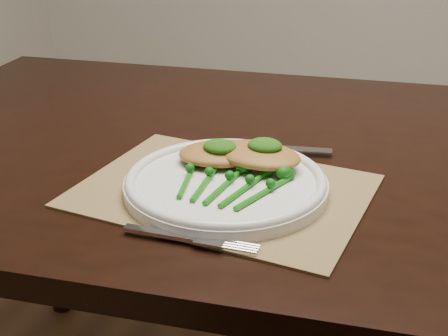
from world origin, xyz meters
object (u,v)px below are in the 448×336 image
(dinner_plate, at_px, (226,183))
(broccolini_bundle, at_px, (224,186))
(placemat, at_px, (223,191))
(dining_table, at_px, (293,326))
(chicken_fillet_left, at_px, (223,153))

(dinner_plate, bearing_deg, broccolini_bundle, -76.32)
(placemat, height_order, dinner_plate, dinner_plate)
(dining_table, bearing_deg, chicken_fillet_left, -130.47)
(dining_table, xyz_separation_m, placemat, (-0.08, -0.20, 0.37))
(placemat, distance_m, dinner_plate, 0.02)
(dining_table, relative_size, placemat, 4.09)
(placemat, relative_size, dinner_plate, 1.38)
(placemat, height_order, broccolini_bundle, broccolini_bundle)
(placemat, xyz_separation_m, dinner_plate, (0.01, -0.00, 0.02))
(dinner_plate, xyz_separation_m, chicken_fillet_left, (-0.03, 0.06, 0.02))
(dining_table, distance_m, placemat, 0.43)
(dining_table, bearing_deg, broccolini_bundle, -111.14)
(placemat, xyz_separation_m, chicken_fillet_left, (-0.02, 0.06, 0.03))
(dinner_plate, relative_size, broccolini_bundle, 1.77)
(chicken_fillet_left, bearing_deg, placemat, -93.88)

